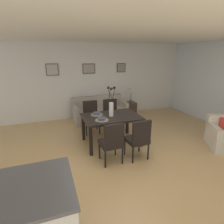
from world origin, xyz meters
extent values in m
plane|color=tan|center=(0.00, 0.00, 0.00)|extent=(9.00, 9.00, 0.00)
cube|color=silver|center=(0.00, 3.25, 1.30)|extent=(9.00, 0.10, 2.60)
cube|color=white|center=(0.00, 0.40, 2.64)|extent=(9.00, 7.20, 0.08)
cube|color=black|center=(0.00, 0.90, 0.71)|extent=(1.40, 0.97, 0.05)
cube|color=black|center=(0.64, 1.32, 0.34)|extent=(0.07, 0.07, 0.69)
cube|color=black|center=(-0.64, 1.32, 0.34)|extent=(0.07, 0.07, 0.69)
cube|color=black|center=(0.64, 0.48, 0.34)|extent=(0.07, 0.07, 0.69)
cube|color=black|center=(-0.64, 0.48, 0.34)|extent=(0.07, 0.07, 0.69)
cube|color=black|center=(-0.30, 0.10, 0.42)|extent=(0.46, 0.46, 0.08)
cube|color=black|center=(-0.29, -0.09, 0.68)|extent=(0.42, 0.08, 0.48)
cylinder|color=black|center=(-0.12, 0.29, 0.19)|extent=(0.04, 0.04, 0.38)
cylinder|color=black|center=(-0.50, 0.28, 0.19)|extent=(0.04, 0.04, 0.38)
cylinder|color=black|center=(-0.10, -0.08, 0.19)|extent=(0.04, 0.04, 0.38)
cylinder|color=black|center=(-0.48, -0.10, 0.19)|extent=(0.04, 0.04, 0.38)
cube|color=black|center=(-0.31, 1.71, 0.42)|extent=(0.46, 0.46, 0.08)
cube|color=black|center=(-0.30, 1.90, 0.68)|extent=(0.42, 0.08, 0.48)
cylinder|color=black|center=(-0.51, 1.54, 0.19)|extent=(0.04, 0.04, 0.38)
cylinder|color=black|center=(-0.13, 1.51, 0.19)|extent=(0.04, 0.04, 0.38)
cylinder|color=black|center=(-0.49, 1.92, 0.19)|extent=(0.04, 0.04, 0.38)
cylinder|color=black|center=(-0.11, 1.89, 0.19)|extent=(0.04, 0.04, 0.38)
cube|color=black|center=(0.29, 0.06, 0.42)|extent=(0.46, 0.46, 0.08)
cube|color=black|center=(0.30, -0.13, 0.68)|extent=(0.42, 0.08, 0.48)
cylinder|color=black|center=(0.47, 0.25, 0.19)|extent=(0.04, 0.04, 0.38)
cylinder|color=black|center=(0.09, 0.24, 0.19)|extent=(0.04, 0.04, 0.38)
cylinder|color=black|center=(0.49, -0.12, 0.19)|extent=(0.04, 0.04, 0.38)
cylinder|color=black|center=(0.11, -0.14, 0.19)|extent=(0.04, 0.04, 0.38)
cube|color=black|center=(0.31, 1.70, 0.42)|extent=(0.46, 0.46, 0.08)
cube|color=black|center=(0.32, 1.89, 0.68)|extent=(0.42, 0.08, 0.48)
cylinder|color=black|center=(0.11, 1.52, 0.19)|extent=(0.04, 0.04, 0.38)
cylinder|color=black|center=(0.48, 1.50, 0.19)|extent=(0.04, 0.04, 0.38)
cylinder|color=black|center=(0.13, 1.90, 0.19)|extent=(0.04, 0.04, 0.38)
cylinder|color=black|center=(0.50, 1.88, 0.19)|extent=(0.04, 0.04, 0.38)
cylinder|color=white|center=(0.00, 0.90, 0.91)|extent=(0.11, 0.11, 0.34)
cylinder|color=black|center=(0.06, 0.92, 1.24)|extent=(0.05, 0.12, 0.37)
sphere|color=black|center=(0.09, 0.93, 1.44)|extent=(0.07, 0.07, 0.07)
cylinder|color=black|center=(-0.03, 0.95, 1.24)|extent=(0.08, 0.05, 0.38)
sphere|color=black|center=(-0.04, 0.98, 1.44)|extent=(0.07, 0.07, 0.07)
cylinder|color=black|center=(-0.02, 0.84, 1.24)|extent=(0.15, 0.06, 0.36)
sphere|color=black|center=(-0.03, 0.81, 1.44)|extent=(0.07, 0.07, 0.07)
cylinder|color=#7F705B|center=(-0.31, 0.68, 0.74)|extent=(0.32, 0.32, 0.01)
cylinder|color=#475166|center=(-0.31, 0.68, 0.78)|extent=(0.17, 0.17, 0.06)
cylinder|color=#3C4556|center=(-0.31, 0.68, 0.79)|extent=(0.13, 0.13, 0.04)
cylinder|color=#7F705B|center=(-0.31, 1.12, 0.74)|extent=(0.32, 0.32, 0.01)
cylinder|color=#475166|center=(-0.31, 1.12, 0.78)|extent=(0.17, 0.17, 0.06)
cylinder|color=#3C4556|center=(-0.31, 1.12, 0.79)|extent=(0.13, 0.13, 0.04)
cube|color=#A89E8E|center=(0.22, 2.65, 0.21)|extent=(1.80, 0.84, 0.42)
cube|color=#A89E8E|center=(0.22, 2.99, 0.61)|extent=(1.80, 0.16, 0.38)
cube|color=#A89E8E|center=(1.07, 2.65, 0.52)|extent=(0.10, 0.84, 0.20)
cube|color=#A89E8E|center=(-0.63, 2.65, 0.52)|extent=(0.10, 0.84, 0.20)
cube|color=#3D2D23|center=(1.40, 2.71, 0.26)|extent=(0.36, 0.36, 0.52)
cylinder|color=#4C4C51|center=(1.40, 2.71, 0.56)|extent=(0.12, 0.12, 0.08)
cylinder|color=#4C4C51|center=(1.40, 2.71, 0.74)|extent=(0.02, 0.02, 0.30)
cone|color=silver|center=(1.40, 2.71, 0.94)|extent=(0.22, 0.22, 0.18)
cube|color=beige|center=(2.71, -0.04, 0.57)|extent=(0.78, 0.51, 0.35)
cube|color=beige|center=(2.26, -0.19, 0.49)|extent=(0.44, 0.67, 0.18)
cube|color=#4C4C51|center=(-1.90, -1.44, 0.90)|extent=(1.22, 0.91, 0.04)
cube|color=#473828|center=(-1.21, 3.18, 1.73)|extent=(0.39, 0.02, 0.38)
cube|color=#B2B2AD|center=(-1.21, 3.17, 1.73)|extent=(0.34, 0.01, 0.33)
cube|color=#473828|center=(0.00, 3.18, 1.73)|extent=(0.44, 0.02, 0.34)
cube|color=#9E9389|center=(0.00, 3.17, 1.73)|extent=(0.39, 0.01, 0.29)
cube|color=#473828|center=(1.21, 3.18, 1.73)|extent=(0.33, 0.02, 0.32)
cube|color=gray|center=(1.21, 3.17, 1.73)|extent=(0.28, 0.01, 0.27)
camera|label=1|loc=(-1.47, -3.20, 2.22)|focal=29.61mm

